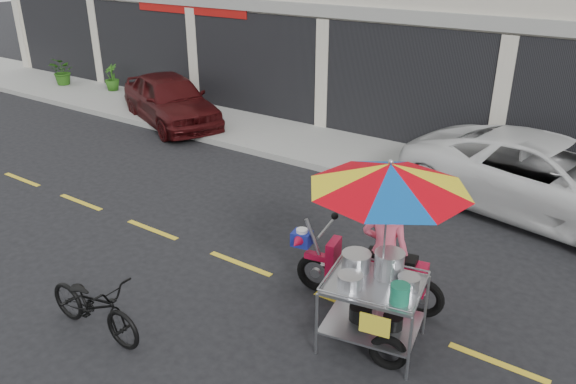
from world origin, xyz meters
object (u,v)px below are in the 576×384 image
Objects in this scene: maroon_sedan at (170,99)px; near_bicycle at (94,305)px; white_pickup at (548,179)px; food_vendor_rig at (384,222)px.

maroon_sedan reaches higher than near_bicycle.
maroon_sedan is 2.52× the size of near_bicycle.
white_pickup is 7.96m from near_bicycle.
white_pickup is at bearing -67.51° from maroon_sedan.
maroon_sedan is 0.78× the size of white_pickup.
near_bicycle is (-3.94, -6.91, -0.30)m from white_pickup.
white_pickup is 3.22× the size of near_bicycle.
maroon_sedan is 10.06m from food_vendor_rig.
food_vendor_rig reaches higher than white_pickup.
white_pickup is 4.93m from food_vendor_rig.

